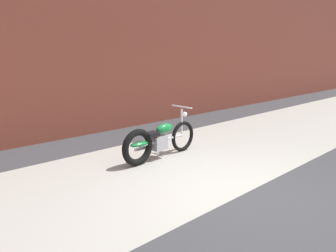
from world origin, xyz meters
The scene contains 4 objects.
ground_plane centered at (0.00, 0.00, 0.00)m, with size 80.00×80.00×0.00m, color #38383A.
sidewalk_slab centered at (0.00, 1.75, 0.00)m, with size 36.00×3.50×0.01m, color #9E998E.
brick_building_wall centered at (0.00, 5.20, 2.80)m, with size 36.00×0.50×5.61m, color brown.
motorcycle_green centered at (0.12, 2.17, 0.40)m, with size 2.01×0.58×1.03m.
Camera 1 is at (-3.79, -2.54, 2.13)m, focal length 33.30 mm.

